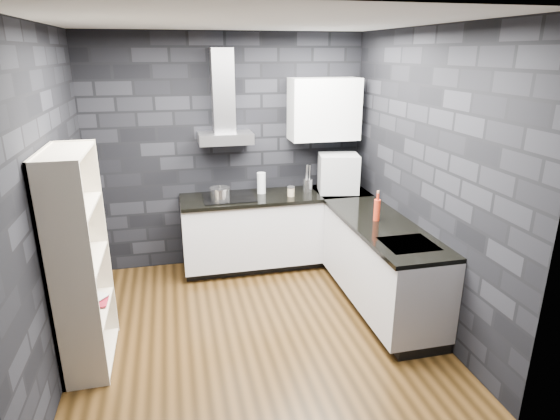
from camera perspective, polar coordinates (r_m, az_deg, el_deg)
name	(u,v)px	position (r m, az deg, el deg)	size (l,w,h in m)	color
ground	(255,327)	(4.58, -3.08, -14.08)	(3.20, 3.20, 0.00)	#3E2811
ceiling	(249,21)	(3.85, -3.83, 21.99)	(3.20, 3.20, 0.00)	silver
wall_back	(228,153)	(5.57, -6.31, 6.94)	(3.20, 0.05, 2.70)	black
wall_front	(304,274)	(2.53, 3.00, -7.80)	(3.20, 0.05, 2.70)	black
wall_left	(47,204)	(4.08, -26.51, 0.65)	(0.05, 3.20, 2.70)	black
wall_right	(424,180)	(4.56, 17.17, 3.57)	(0.05, 3.20, 2.70)	black
toekick_back	(275,259)	(5.79, -0.56, -6.05)	(2.18, 0.50, 0.10)	black
toekick_right	(382,301)	(5.00, 12.27, -10.80)	(0.50, 1.78, 0.10)	black
counter_back_cab	(276,228)	(5.59, -0.48, -2.21)	(2.20, 0.60, 0.76)	silver
counter_right_cab	(381,263)	(4.79, 12.19, -6.38)	(0.60, 1.80, 0.76)	silver
counter_back_top	(276,196)	(5.45, -0.47, 1.68)	(2.20, 0.62, 0.04)	black
counter_right_top	(383,226)	(4.63, 12.41, -1.91)	(0.62, 1.80, 0.04)	black
counter_corner_top	(341,192)	(5.68, 7.41, 2.24)	(0.62, 0.62, 0.04)	black
hood_body	(225,138)	(5.34, -6.67, 8.70)	(0.60, 0.34, 0.12)	#A1A1A6
hood_chimney	(223,91)	(5.34, -6.97, 14.22)	(0.24, 0.20, 0.90)	#A1A1A6
upper_cabinet	(324,109)	(5.54, 5.39, 12.14)	(0.80, 0.35, 0.70)	silver
cooktop	(229,197)	(5.36, -6.24, 1.58)	(0.58, 0.50, 0.01)	black
sink_rim	(409,244)	(4.22, 15.41, -4.03)	(0.44, 0.40, 0.01)	#A1A1A6
pot	(220,194)	(5.24, -7.31, 1.90)	(0.21, 0.21, 0.13)	silver
glass_vase	(261,183)	(5.48, -2.29, 3.31)	(0.10, 0.10, 0.25)	silver
storage_jar	(291,192)	(5.38, 1.34, 2.21)	(0.08, 0.08, 0.10)	tan
utensil_crock	(307,185)	(5.58, 3.37, 3.05)	(0.11, 0.11, 0.15)	silver
appliance_garage	(338,173)	(5.54, 7.12, 4.46)	(0.45, 0.35, 0.45)	#A5A8AC
red_bottle	(377,210)	(4.68, 11.73, -0.01)	(0.06, 0.06, 0.21)	#AF2D16
bookshelf	(80,262)	(4.05, -23.21, -5.83)	(0.34, 0.80, 1.80)	beige
fruit_bowl	(76,265)	(3.91, -23.59, -6.14)	(0.21, 0.21, 0.05)	silver
book_red	(87,292)	(4.28, -22.51, -9.27)	(0.16, 0.02, 0.22)	maroon
book_second	(86,287)	(4.33, -22.58, -8.62)	(0.15, 0.02, 0.21)	#B2B2B2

